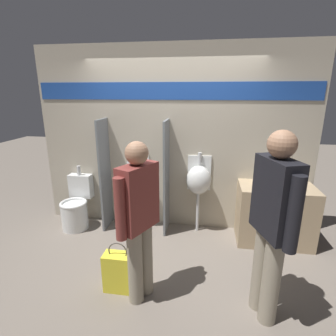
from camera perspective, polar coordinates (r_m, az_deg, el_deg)
The scene contains 13 objects.
ground_plane at distance 3.84m, azimuth -0.40°, elevation -15.93°, with size 16.00×16.00×0.00m, color #70665B.
display_wall at distance 3.90m, azimuth 0.97°, elevation 6.16°, with size 4.06×0.07×2.70m.
sink_counter at distance 3.98m, azimuth 22.16°, elevation -9.31°, with size 1.00×0.56×0.82m.
sink_basin at distance 3.85m, azimuth 22.00°, elevation -2.60°, with size 0.37×0.37×0.26m.
cell_phone at distance 3.66m, azimuth 18.67°, elevation -4.11°, with size 0.07×0.14×0.01m.
divider_near_counter at distance 4.07m, azimuth -13.53°, elevation -1.50°, with size 0.03×0.41×1.68m.
divider_mid at distance 3.82m, azimuth -0.37°, elevation -2.20°, with size 0.03×0.41×1.68m.
urinal_near_counter at distance 3.98m, azimuth -6.91°, elevation -1.92°, with size 0.36×0.30×1.20m.
urinal_far at distance 3.84m, azimuth 6.70°, elevation -2.59°, with size 0.36×0.30×1.20m.
toilet at distance 4.36m, azimuth -19.37°, elevation -8.13°, with size 0.41×0.57×0.94m.
person_in_vest at distance 2.47m, azimuth 21.80°, elevation -10.74°, with size 0.33×0.59×1.77m.
person_with_lanyard at distance 2.55m, azimuth -6.36°, elevation -10.57°, with size 0.34×0.52×1.63m.
shopping_bag at distance 3.02m, azimuth -10.65°, elevation -21.30°, with size 0.31×0.17×0.57m.
Camera 1 is at (0.52, -3.21, 2.05)m, focal length 28.00 mm.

